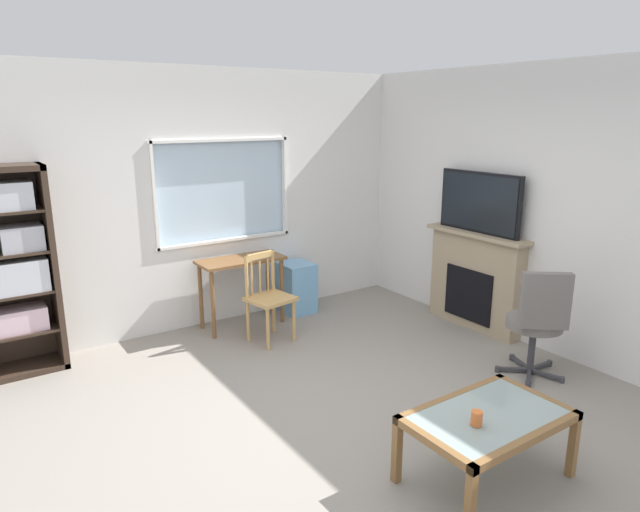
% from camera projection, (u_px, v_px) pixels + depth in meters
% --- Properties ---
extents(ground, '(5.90, 5.95, 0.02)m').
position_uv_depth(ground, '(333.00, 419.00, 4.24)').
color(ground, gray).
extents(wall_back_with_window, '(4.90, 0.15, 2.73)m').
position_uv_depth(wall_back_with_window, '(196.00, 201.00, 5.86)').
color(wall_back_with_window, silver).
rests_on(wall_back_with_window, ground).
extents(wall_right, '(0.12, 5.15, 2.73)m').
position_uv_depth(wall_right, '(549.00, 210.00, 5.26)').
color(wall_right, silver).
rests_on(wall_right, ground).
extents(desk_under_window, '(0.92, 0.42, 0.76)m').
position_uv_depth(desk_under_window, '(241.00, 271.00, 5.94)').
color(desk_under_window, brown).
rests_on(desk_under_window, ground).
extents(wooden_chair, '(0.48, 0.47, 0.90)m').
position_uv_depth(wooden_chair, '(268.00, 297.00, 5.59)').
color(wooden_chair, tan).
rests_on(wooden_chair, ground).
extents(plastic_drawer_unit, '(0.35, 0.40, 0.58)m').
position_uv_depth(plastic_drawer_unit, '(296.00, 287.00, 6.46)').
color(plastic_drawer_unit, '#72ADDB').
rests_on(plastic_drawer_unit, ground).
extents(fireplace, '(0.26, 1.22, 1.05)m').
position_uv_depth(fireplace, '(475.00, 280.00, 5.93)').
color(fireplace, tan).
rests_on(fireplace, ground).
extents(tv, '(0.06, 1.00, 0.63)m').
position_uv_depth(tv, '(479.00, 202.00, 5.71)').
color(tv, black).
rests_on(tv, fireplace).
extents(office_chair, '(0.62, 0.61, 1.00)m').
position_uv_depth(office_chair, '(538.00, 318.00, 4.75)').
color(office_chair, slate).
rests_on(office_chair, ground).
extents(coffee_table, '(1.01, 0.64, 0.46)m').
position_uv_depth(coffee_table, '(488.00, 423.00, 3.44)').
color(coffee_table, '#8C9E99').
rests_on(coffee_table, ground).
extents(sippy_cup, '(0.07, 0.07, 0.09)m').
position_uv_depth(sippy_cup, '(477.00, 418.00, 3.29)').
color(sippy_cup, orange).
rests_on(sippy_cup, coffee_table).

